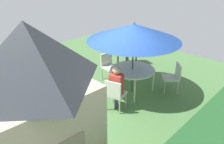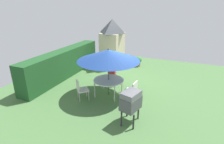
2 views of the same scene
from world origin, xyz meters
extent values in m
plane|color=#47703D|center=(0.00, 0.00, 0.00)|extent=(11.00, 11.00, 0.00)
pyramid|color=#33383D|center=(2.79, 1.70, 2.63)|extent=(1.61, 1.37, 0.86)
cylinder|color=white|center=(-1.16, 0.25, 0.73)|extent=(1.35, 1.35, 0.04)
cylinder|color=beige|center=(-1.63, -0.22, 0.35)|extent=(0.05, 0.05, 0.71)
cylinder|color=beige|center=(-0.69, -0.22, 0.35)|extent=(0.05, 0.05, 0.71)
cylinder|color=beige|center=(-1.63, 0.72, 0.35)|extent=(0.05, 0.05, 0.71)
cylinder|color=beige|center=(-0.69, 0.72, 0.35)|extent=(0.05, 0.05, 0.71)
cylinder|color=#4C4C51|center=(-1.16, 0.25, 1.06)|extent=(0.04, 0.04, 2.12)
cone|color=navy|center=(-1.16, 0.25, 1.89)|extent=(2.70, 2.70, 0.48)
sphere|color=#4C4C51|center=(-1.16, 0.25, 2.15)|extent=(0.06, 0.06, 0.06)
cube|color=#47474C|center=(-2.76, -1.25, 0.78)|extent=(0.81, 0.68, 0.45)
cube|color=slate|center=(-2.76, -1.25, 1.10)|extent=(0.77, 0.64, 0.20)
cylinder|color=#262628|center=(-3.07, -1.46, 0.28)|extent=(0.06, 0.06, 0.55)
cylinder|color=#262628|center=(-2.45, -1.46, 0.28)|extent=(0.06, 0.06, 0.55)
cylinder|color=#262628|center=(-3.07, -1.04, 0.28)|extent=(0.06, 0.06, 0.55)
cylinder|color=#262628|center=(-2.45, -1.04, 0.28)|extent=(0.06, 0.06, 0.55)
cube|color=silver|center=(-0.10, 0.55, 0.45)|extent=(0.57, 0.57, 0.06)
cube|color=silver|center=(0.10, 0.60, 0.68)|extent=(0.17, 0.46, 0.45)
cylinder|color=#AFABA3|center=(0.14, 0.41, 0.23)|extent=(0.04, 0.04, 0.45)
cylinder|color=#AFABA3|center=(0.04, 0.79, 0.23)|extent=(0.04, 0.04, 0.45)
cylinder|color=#AFABA3|center=(-0.24, 0.30, 0.23)|extent=(0.04, 0.04, 0.45)
cylinder|color=#AFABA3|center=(-0.35, 0.69, 0.23)|extent=(0.04, 0.04, 0.45)
cube|color=silver|center=(-1.96, 1.12, 0.45)|extent=(0.65, 0.65, 0.06)
cube|color=silver|center=(-2.11, 1.27, 0.68)|extent=(0.37, 0.35, 0.45)
cylinder|color=#AFABA3|center=(-1.95, 1.40, 0.23)|extent=(0.04, 0.04, 0.45)
cylinder|color=#AFABA3|center=(-2.25, 1.13, 0.23)|extent=(0.04, 0.04, 0.45)
cylinder|color=#AFABA3|center=(-1.68, 1.11, 0.23)|extent=(0.04, 0.04, 0.45)
cylinder|color=#AFABA3|center=(-1.97, 0.83, 0.23)|extent=(0.04, 0.04, 0.45)
cube|color=silver|center=(-1.30, -0.80, 0.45)|extent=(0.52, 0.52, 0.06)
cube|color=silver|center=(-1.33, -1.01, 0.68)|extent=(0.46, 0.11, 0.45)
cylinder|color=#AFABA3|center=(-1.52, -0.97, 0.23)|extent=(0.04, 0.04, 0.45)
cylinder|color=#AFABA3|center=(-1.13, -1.02, 0.23)|extent=(0.04, 0.04, 0.45)
cylinder|color=#AFABA3|center=(-1.47, -0.58, 0.23)|extent=(0.04, 0.04, 0.45)
cylinder|color=#AFABA3|center=(-1.07, -0.63, 0.23)|extent=(0.04, 0.04, 0.45)
cube|color=#CC3D33|center=(-0.10, 0.55, 0.76)|extent=(0.32, 0.39, 0.55)
sphere|color=tan|center=(-0.10, 0.55, 1.15)|extent=(0.22, 0.22, 0.22)
cylinder|color=#383347|center=(-0.10, 0.55, 0.24)|extent=(0.10, 0.10, 0.48)
camera|label=1|loc=(4.06, 4.23, 3.64)|focal=38.07mm
camera|label=2|loc=(-7.82, -2.66, 3.88)|focal=28.42mm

